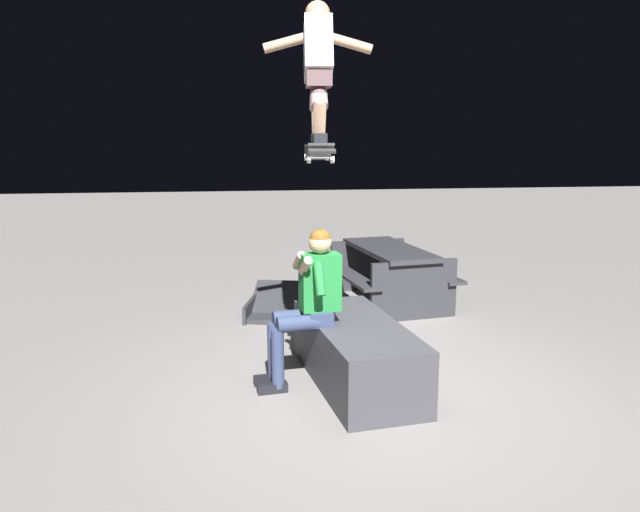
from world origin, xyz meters
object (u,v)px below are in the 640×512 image
at_px(person_sitting_on_ledge, 308,298).
at_px(kicker_ramp, 284,309).
at_px(ledge_box_main, 357,353).
at_px(skateboard, 319,153).
at_px(skater_airborne, 318,65).
at_px(picnic_table_back, 389,266).

height_order(person_sitting_on_ledge, kicker_ramp, person_sitting_on_ledge).
xyz_separation_m(ledge_box_main, skateboard, (-0.07, 0.35, 1.76)).
height_order(skater_airborne, kicker_ramp, skater_airborne).
bearing_deg(skateboard, kicker_ramp, 2.75).
bearing_deg(skateboard, ledge_box_main, -78.21).
bearing_deg(kicker_ramp, skateboard, -177.25).
xyz_separation_m(person_sitting_on_ledge, skateboard, (-0.11, -0.08, 1.25)).
bearing_deg(ledge_box_main, skateboard, 101.79).
relative_size(kicker_ramp, picnic_table_back, 0.58).
distance_m(person_sitting_on_ledge, skater_airborne, 1.94).
bearing_deg(person_sitting_on_ledge, skater_airborne, -121.46).
xyz_separation_m(person_sitting_on_ledge, kicker_ramp, (2.20, 0.03, -0.72)).
distance_m(ledge_box_main, picnic_table_back, 2.74).
height_order(person_sitting_on_ledge, skater_airborne, skater_airborne).
bearing_deg(ledge_box_main, person_sitting_on_ledge, 85.16).
bearing_deg(skateboard, picnic_table_back, -26.27).
xyz_separation_m(skater_airborne, picnic_table_back, (2.57, -1.29, -2.23)).
xyz_separation_m(skateboard, picnic_table_back, (2.63, -1.30, -1.54)).
distance_m(kicker_ramp, picnic_table_back, 1.51).
bearing_deg(picnic_table_back, skateboard, 153.73).
height_order(ledge_box_main, person_sitting_on_ledge, person_sitting_on_ledge).
relative_size(skateboard, kicker_ramp, 0.94).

